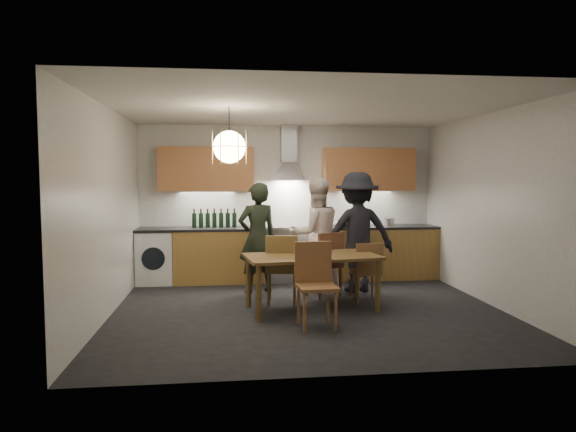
{
  "coord_description": "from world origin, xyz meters",
  "views": [
    {
      "loc": [
        -1.02,
        -6.51,
        1.73
      ],
      "look_at": [
        -0.21,
        0.4,
        1.2
      ],
      "focal_mm": 32.0,
      "sensor_mm": 36.0,
      "label": 1
    }
  ],
  "objects": [
    {
      "name": "dining_table",
      "position": [
        0.05,
        0.0,
        0.64
      ],
      "size": [
        1.8,
        1.08,
        0.72
      ],
      "rotation": [
        0.0,
        0.0,
        0.14
      ],
      "color": "brown",
      "rests_on": "ground"
    },
    {
      "name": "chair_back_right",
      "position": [
        0.88,
        0.31,
        0.48
      ],
      "size": [
        0.39,
        0.39,
        0.83
      ],
      "rotation": [
        0.0,
        0.0,
        3.19
      ],
      "color": "brown",
      "rests_on": "ground"
    },
    {
      "name": "person_right",
      "position": [
        0.91,
        1.0,
        0.9
      ],
      "size": [
        1.21,
        0.75,
        1.8
      ],
      "primitive_type": "imported",
      "rotation": [
        0.0,
        0.0,
        3.21
      ],
      "color": "black",
      "rests_on": "ground"
    },
    {
      "name": "range_stove",
      "position": [
        0.0,
        1.94,
        0.44
      ],
      "size": [
        0.9,
        0.6,
        0.92
      ],
      "color": "silver",
      "rests_on": "ground"
    },
    {
      "name": "chair_back_left",
      "position": [
        -0.31,
        0.32,
        0.55
      ],
      "size": [
        0.48,
        0.48,
        0.95
      ],
      "rotation": [
        0.0,
        0.0,
        3.02
      ],
      "color": "brown",
      "rests_on": "ground"
    },
    {
      "name": "pendant_lamp",
      "position": [
        -1.0,
        -0.1,
        2.1
      ],
      "size": [
        0.43,
        0.43,
        0.7
      ],
      "color": "black",
      "rests_on": "ground"
    },
    {
      "name": "chair_front",
      "position": [
        -0.02,
        -0.71,
        0.56
      ],
      "size": [
        0.46,
        0.46,
        0.97
      ],
      "rotation": [
        0.0,
        0.0,
        0.06
      ],
      "color": "brown",
      "rests_on": "ground"
    },
    {
      "name": "stock_pot",
      "position": [
        1.7,
        1.92,
        0.96
      ],
      "size": [
        0.22,
        0.22,
        0.12
      ],
      "primitive_type": "cylinder",
      "rotation": [
        0.0,
        0.0,
        0.27
      ],
      "color": "#ADADB0",
      "rests_on": "counter_run"
    },
    {
      "name": "ground",
      "position": [
        0.0,
        0.0,
        0.0
      ],
      "size": [
        5.0,
        5.0,
        0.0
      ],
      "primitive_type": "plane",
      "color": "black",
      "rests_on": "ground"
    },
    {
      "name": "wall_fixtures",
      "position": [
        0.0,
        2.07,
        1.87
      ],
      "size": [
        4.3,
        0.54,
        1.1
      ],
      "color": "#CB834E",
      "rests_on": "ground"
    },
    {
      "name": "counter_run",
      "position": [
        0.02,
        1.95,
        0.45
      ],
      "size": [
        5.0,
        0.62,
        0.9
      ],
      "color": "#BA8D47",
      "rests_on": "ground"
    },
    {
      "name": "chair_back_mid",
      "position": [
        0.38,
        0.64,
        0.54
      ],
      "size": [
        0.56,
        0.56,
        0.95
      ],
      "rotation": [
        0.0,
        0.0,
        3.54
      ],
      "color": "brown",
      "rests_on": "ground"
    },
    {
      "name": "wine_bottles",
      "position": [
        -1.25,
        1.98,
        1.05
      ],
      "size": [
        0.73,
        0.07,
        0.31
      ],
      "color": "black",
      "rests_on": "counter_run"
    },
    {
      "name": "person_left",
      "position": [
        -0.59,
        1.1,
        0.82
      ],
      "size": [
        0.69,
        0.56,
        1.65
      ],
      "primitive_type": "imported",
      "rotation": [
        0.0,
        0.0,
        3.45
      ],
      "color": "black",
      "rests_on": "ground"
    },
    {
      "name": "mixing_bowl",
      "position": [
        0.9,
        1.87,
        0.94
      ],
      "size": [
        0.33,
        0.33,
        0.08
      ],
      "primitive_type": "imported",
      "rotation": [
        0.0,
        0.0,
        0.02
      ],
      "color": "silver",
      "rests_on": "counter_run"
    },
    {
      "name": "person_mid",
      "position": [
        0.31,
        1.2,
        0.86
      ],
      "size": [
        0.94,
        0.8,
        1.71
      ],
      "primitive_type": "imported",
      "rotation": [
        0.0,
        0.0,
        3.33
      ],
      "color": "silver",
      "rests_on": "ground"
    },
    {
      "name": "room_shell",
      "position": [
        0.0,
        0.0,
        1.71
      ],
      "size": [
        5.02,
        4.52,
        2.61
      ],
      "color": "white",
      "rests_on": "ground"
    }
  ]
}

